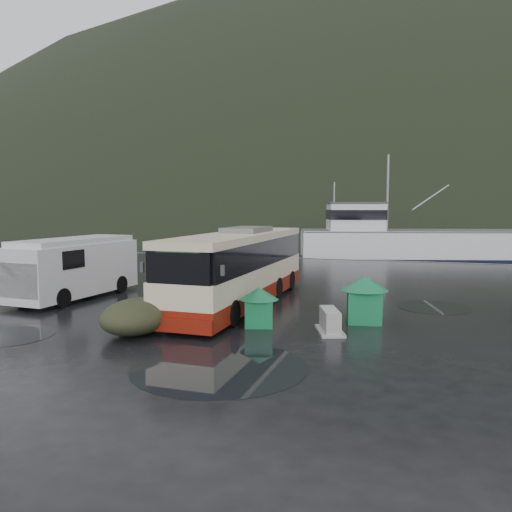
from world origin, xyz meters
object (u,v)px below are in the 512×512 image
(white_van, at_px, (76,298))
(waste_bin_right, at_px, (364,322))
(fishing_trawler, at_px, (418,250))
(coach_bus, at_px, (240,304))
(dome_tent, at_px, (138,333))
(jersey_barrier_a, at_px, (330,332))
(waste_bin_left, at_px, (259,326))

(white_van, distance_m, waste_bin_right, 12.33)
(waste_bin_right, relative_size, fishing_trawler, 0.07)
(waste_bin_right, bearing_deg, coach_bus, 161.71)
(coach_bus, bearing_deg, fishing_trawler, 76.55)
(dome_tent, xyz_separation_m, jersey_barrier_a, (5.73, 1.88, 0.00))
(waste_bin_right, distance_m, fishing_trawler, 29.81)
(waste_bin_left, relative_size, dome_tent, 0.46)
(waste_bin_left, height_order, waste_bin_right, waste_bin_right)
(coach_bus, relative_size, waste_bin_right, 6.85)
(waste_bin_right, bearing_deg, dome_tent, -151.49)
(jersey_barrier_a, bearing_deg, waste_bin_left, 176.68)
(jersey_barrier_a, bearing_deg, coach_bus, 140.80)
(dome_tent, xyz_separation_m, fishing_trawler, (8.84, 33.34, 0.00))
(dome_tent, bearing_deg, coach_bus, 73.52)
(waste_bin_left, xyz_separation_m, jersey_barrier_a, (2.37, -0.14, 0.00))
(white_van, bearing_deg, fishing_trawler, 67.33)
(white_van, relative_size, jersey_barrier_a, 4.24)
(dome_tent, bearing_deg, fishing_trawler, 75.14)
(white_van, distance_m, jersey_barrier_a, 11.70)
(dome_tent, bearing_deg, jersey_barrier_a, 18.15)
(white_van, xyz_separation_m, jersey_barrier_a, (11.40, -2.63, 0.00))
(fishing_trawler, bearing_deg, jersey_barrier_a, -110.35)
(white_van, xyz_separation_m, dome_tent, (5.67, -4.51, 0.00))
(waste_bin_right, height_order, jersey_barrier_a, waste_bin_right)
(coach_bus, height_order, white_van, coach_bus)
(waste_bin_right, height_order, fishing_trawler, fishing_trawler)
(waste_bin_right, bearing_deg, waste_bin_left, -154.12)
(coach_bus, height_order, waste_bin_right, coach_bus)
(jersey_barrier_a, height_order, fishing_trawler, fishing_trawler)
(fishing_trawler, bearing_deg, waste_bin_right, -108.95)
(waste_bin_left, distance_m, dome_tent, 3.92)
(white_van, height_order, jersey_barrier_a, white_van)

